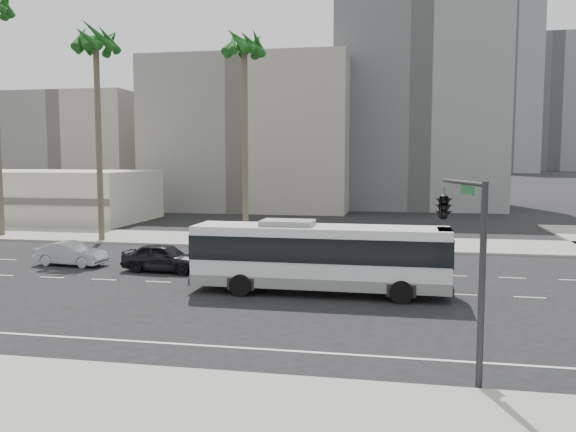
% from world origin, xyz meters
% --- Properties ---
extents(ground, '(700.00, 700.00, 0.00)m').
position_xyz_m(ground, '(0.00, 0.00, 0.00)').
color(ground, black).
rests_on(ground, ground).
extents(sidewalk_north, '(120.00, 7.00, 0.15)m').
position_xyz_m(sidewalk_north, '(0.00, 15.50, 0.07)').
color(sidewalk_north, gray).
rests_on(sidewalk_north, ground).
extents(sidewalk_south, '(120.00, 7.00, 0.15)m').
position_xyz_m(sidewalk_south, '(0.00, -15.50, 0.07)').
color(sidewalk_south, gray).
rests_on(sidewalk_south, ground).
extents(commercial_low, '(22.00, 12.16, 5.00)m').
position_xyz_m(commercial_low, '(-30.00, 25.99, 2.50)').
color(commercial_low, beige).
rests_on(commercial_low, ground).
extents(midrise_beige_west, '(24.00, 18.00, 18.00)m').
position_xyz_m(midrise_beige_west, '(-12.00, 45.00, 9.00)').
color(midrise_beige_west, gray).
rests_on(midrise_beige_west, ground).
extents(midrise_gray_center, '(20.00, 20.00, 26.00)m').
position_xyz_m(midrise_gray_center, '(8.00, 52.00, 13.00)').
color(midrise_gray_center, slate).
rests_on(midrise_gray_center, ground).
extents(midrise_beige_far, '(18.00, 16.00, 15.00)m').
position_xyz_m(midrise_beige_far, '(-38.00, 50.00, 7.50)').
color(midrise_beige_far, gray).
rests_on(midrise_beige_far, ground).
extents(civic_tower, '(42.00, 42.00, 129.00)m').
position_xyz_m(civic_tower, '(-2.00, 250.00, 38.83)').
color(civic_tower, beige).
rests_on(civic_tower, ground).
extents(highrise_right, '(26.00, 26.00, 70.00)m').
position_xyz_m(highrise_right, '(45.00, 230.00, 35.00)').
color(highrise_right, slate).
rests_on(highrise_right, ground).
extents(highrise_far, '(22.00, 22.00, 60.00)m').
position_xyz_m(highrise_far, '(70.00, 260.00, 30.00)').
color(highrise_far, slate).
rests_on(highrise_far, ground).
extents(city_bus, '(11.94, 2.93, 3.43)m').
position_xyz_m(city_bus, '(2.47, -0.93, 1.80)').
color(city_bus, silver).
rests_on(city_bus, ground).
extents(car_a, '(2.15, 4.76, 1.59)m').
position_xyz_m(car_a, '(-6.83, 2.75, 0.79)').
color(car_a, black).
rests_on(car_a, ground).
extents(car_b, '(1.91, 4.38, 1.40)m').
position_xyz_m(car_b, '(-12.92, 3.50, 0.70)').
color(car_b, '#9C9EA4').
rests_on(car_b, ground).
extents(traffic_signal, '(2.67, 3.66, 5.74)m').
position_xyz_m(traffic_signal, '(7.61, -9.21, 4.79)').
color(traffic_signal, '#262628').
rests_on(traffic_signal, ground).
extents(palm_near, '(4.60, 4.60, 15.49)m').
position_xyz_m(palm_near, '(-5.18, 14.33, 14.04)').
color(palm_near, brown).
rests_on(palm_near, ground).
extents(palm_mid, '(5.18, 5.18, 16.00)m').
position_xyz_m(palm_mid, '(-16.05, 12.96, 14.39)').
color(palm_mid, brown).
rests_on(palm_mid, ground).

